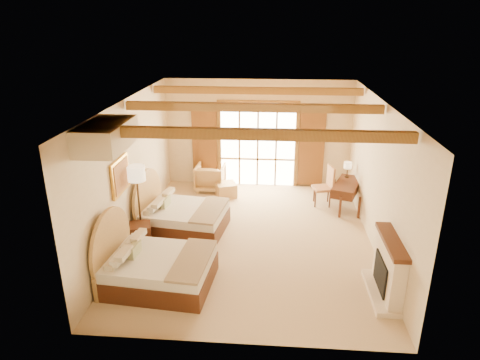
# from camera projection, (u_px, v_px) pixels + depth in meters

# --- Properties ---
(floor) EXTENTS (7.00, 7.00, 0.00)m
(floor) POSITION_uv_depth(u_px,v_px,m) (251.00, 238.00, 10.03)
(floor) COLOR tan
(floor) RESTS_ON ground
(wall_back) EXTENTS (5.50, 0.00, 5.50)m
(wall_back) POSITION_uv_depth(u_px,v_px,m) (258.00, 134.00, 12.72)
(wall_back) COLOR beige
(wall_back) RESTS_ON ground
(wall_left) EXTENTS (0.00, 7.00, 7.00)m
(wall_left) POSITION_uv_depth(u_px,v_px,m) (131.00, 170.00, 9.67)
(wall_left) COLOR beige
(wall_left) RESTS_ON ground
(wall_right) EXTENTS (0.00, 7.00, 7.00)m
(wall_right) POSITION_uv_depth(u_px,v_px,m) (378.00, 177.00, 9.26)
(wall_right) COLOR beige
(wall_right) RESTS_ON ground
(ceiling) EXTENTS (7.00, 7.00, 0.00)m
(ceiling) POSITION_uv_depth(u_px,v_px,m) (253.00, 102.00, 8.89)
(ceiling) COLOR #BA7F34
(ceiling) RESTS_ON ground
(ceiling_beams) EXTENTS (5.39, 4.60, 0.18)m
(ceiling_beams) POSITION_uv_depth(u_px,v_px,m) (252.00, 107.00, 8.94)
(ceiling_beams) COLOR olive
(ceiling_beams) RESTS_ON ceiling
(french_doors) EXTENTS (3.95, 0.08, 2.60)m
(french_doors) POSITION_uv_depth(u_px,v_px,m) (258.00, 146.00, 12.79)
(french_doors) COLOR white
(french_doors) RESTS_ON ground
(fireplace) EXTENTS (0.46, 1.40, 1.16)m
(fireplace) POSITION_uv_depth(u_px,v_px,m) (387.00, 271.00, 7.80)
(fireplace) COLOR beige
(fireplace) RESTS_ON ground
(painting) EXTENTS (0.06, 0.95, 0.75)m
(painting) POSITION_uv_depth(u_px,v_px,m) (121.00, 176.00, 8.91)
(painting) COLOR gold
(painting) RESTS_ON wall_left
(canopy_valance) EXTENTS (0.70, 1.40, 0.45)m
(canopy_valance) POSITION_uv_depth(u_px,v_px,m) (106.00, 136.00, 7.30)
(canopy_valance) COLOR beige
(canopy_valance) RESTS_ON ceiling
(bed_near) EXTENTS (2.12, 1.68, 1.31)m
(bed_near) POSITION_uv_depth(u_px,v_px,m) (151.00, 266.00, 8.16)
(bed_near) COLOR #4B2713
(bed_near) RESTS_ON floor
(bed_far) EXTENTS (2.14, 1.73, 1.28)m
(bed_far) POSITION_uv_depth(u_px,v_px,m) (178.00, 215.00, 10.29)
(bed_far) COLOR #4B2713
(bed_far) RESTS_ON floor
(nightstand) EXTENTS (0.58, 0.58, 0.56)m
(nightstand) POSITION_uv_depth(u_px,v_px,m) (141.00, 236.00, 9.55)
(nightstand) COLOR #4B2713
(nightstand) RESTS_ON floor
(floor_lamp) EXTENTS (0.39, 0.39, 1.83)m
(floor_lamp) POSITION_uv_depth(u_px,v_px,m) (137.00, 178.00, 9.33)
(floor_lamp) COLOR #3C2919
(floor_lamp) RESTS_ON floor
(armchair) EXTENTS (0.88, 0.90, 0.78)m
(armchair) POSITION_uv_depth(u_px,v_px,m) (210.00, 178.00, 12.70)
(armchair) COLOR tan
(armchair) RESTS_ON floor
(ottoman) EXTENTS (0.70, 0.70, 0.39)m
(ottoman) POSITION_uv_depth(u_px,v_px,m) (226.00, 190.00, 12.31)
(ottoman) COLOR tan
(ottoman) RESTS_ON floor
(desk) EXTENTS (1.01, 1.46, 0.72)m
(desk) POSITION_uv_depth(u_px,v_px,m) (346.00, 194.00, 11.49)
(desk) COLOR #4B2713
(desk) RESTS_ON floor
(desk_chair) EXTENTS (0.59, 0.58, 1.10)m
(desk_chair) POSITION_uv_depth(u_px,v_px,m) (323.00, 193.00, 11.70)
(desk_chair) COLOR #996940
(desk_chair) RESTS_ON floor
(desk_lamp) EXTENTS (0.21, 0.21, 0.43)m
(desk_lamp) POSITION_uv_depth(u_px,v_px,m) (348.00, 166.00, 11.67)
(desk_lamp) COLOR #3C2919
(desk_lamp) RESTS_ON desk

